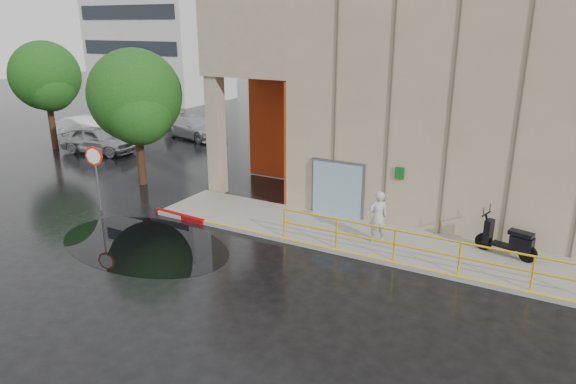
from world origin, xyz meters
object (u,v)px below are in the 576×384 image
stop_sign (95,164)px  red_curb (180,216)px  person (378,217)px  car_c (194,127)px  scooter (508,231)px  tree_far (46,79)px  car_b (84,128)px  tree_near (136,100)px  car_a (98,140)px

stop_sign → red_curb: (3.31, 0.82, -1.80)m
person → car_c: (-16.00, 10.56, -0.32)m
scooter → tree_far: tree_far is taller
stop_sign → car_b: stop_sign is taller
stop_sign → car_b: bearing=151.2°
red_curb → car_c: bearing=126.4°
red_curb → tree_near: bearing=149.3°
red_curb → car_b: bearing=151.0°
red_curb → car_c: car_c is taller
car_b → car_c: 6.91m
stop_sign → red_curb: 3.86m
scooter → person: bearing=-152.4°
stop_sign → car_b: 14.29m
person → car_a: bearing=-50.4°
red_curb → car_b: car_b is taller
car_c → tree_far: size_ratio=0.80×
car_c → tree_far: tree_far is taller
scooter → tree_far: bearing=-172.8°
stop_sign → car_c: bearing=122.6°
scooter → car_c: bearing=168.7°
person → car_c: bearing=-69.2°
stop_sign → red_curb: stop_sign is taller
person → car_c: size_ratio=0.36×
person → red_curb: bearing=-26.8°
tree_near → tree_far: tree_far is taller
person → scooter: (3.86, 0.89, -0.04)m
car_a → tree_near: tree_near is taller
car_b → tree_far: 4.33m
car_b → tree_near: 12.05m
car_a → car_c: (2.22, 5.82, -0.05)m
stop_sign → car_c: size_ratio=0.53×
car_a → tree_near: (6.62, -3.39, 3.10)m
scooter → tree_far: (-25.06, 3.30, 3.06)m
scooter → car_c: size_ratio=0.40×
stop_sign → car_c: stop_sign is taller
person → tree_far: (-21.20, 4.18, 3.03)m
red_curb → car_a: size_ratio=0.54×
stop_sign → tree_near: size_ratio=0.43×
scooter → car_a: size_ratio=0.44×
person → red_curb: 7.52m
stop_sign → tree_far: (-10.52, 6.18, 2.16)m
person → red_curb: size_ratio=0.73×
red_curb → tree_near: size_ratio=0.40×
tree_far → scooter: bearing=-7.5°
stop_sign → red_curb: size_ratio=1.08×
car_b → tree_near: tree_near is taller
car_b → tree_far: size_ratio=0.70×
stop_sign → car_b: size_ratio=0.60×
car_b → car_c: car_c is taller
person → car_b: bearing=-53.2°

